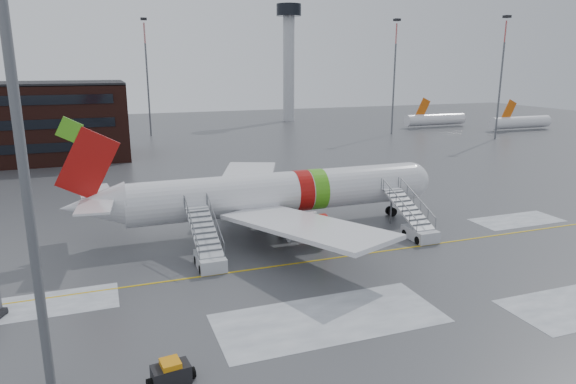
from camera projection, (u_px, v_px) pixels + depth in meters
name	position (u px, v px, depth m)	size (l,w,h in m)	color
ground	(345.00, 252.00, 42.52)	(260.00, 260.00, 0.00)	#494C4F
airliner	(271.00, 194.00, 47.49)	(35.03, 32.97, 11.18)	silver
airstair_fwd	(416.00, 225.00, 45.94)	(2.05, 7.70, 3.48)	silver
airstair_aft	(208.00, 251.00, 39.67)	(2.05, 7.70, 3.48)	#BBBEC3
pushback_tug	(354.00, 238.00, 43.92)	(2.93, 2.49, 1.51)	black
baggage_tractor	(171.00, 374.00, 24.92)	(2.42, 1.30, 1.23)	black
light_mast_near	(18.00, 123.00, 21.36)	(1.20, 1.20, 24.58)	#595B60
control_tower	(289.00, 49.00, 134.46)	(6.40, 6.40, 30.00)	#B2B5BA
light_mast_far_ne	(395.00, 70.00, 109.62)	(1.20, 1.20, 24.25)	#595B60
light_mast_far_n	(147.00, 70.00, 107.50)	(1.20, 1.20, 24.25)	#595B60
light_mast_far_e	(502.00, 70.00, 102.21)	(1.20, 1.20, 24.25)	#595B60
distant_aircraft	(462.00, 129.00, 121.65)	(35.00, 18.00, 8.00)	#D8590C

